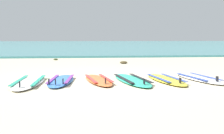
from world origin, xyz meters
name	(u,v)px	position (x,y,z in m)	size (l,w,h in m)	color
ground_plane	(99,79)	(0.00, 0.00, 0.00)	(80.00, 80.00, 0.00)	#C1B599
sea	(84,44)	(0.00, 37.56, 0.05)	(80.00, 60.00, 0.10)	teal
surfboard_0	(29,82)	(-1.55, -0.51, 0.04)	(0.63, 2.32, 0.18)	white
surfboard_1	(61,80)	(-0.86, -0.37, 0.04)	(0.67, 2.09, 0.18)	#3875CC
surfboard_2	(98,80)	(-0.03, -0.35, 0.04)	(0.75, 2.02, 0.18)	orange
surfboard_3	(132,80)	(0.73, -0.42, 0.04)	(0.82, 2.29, 0.18)	#2DB793
surfboard_4	(166,79)	(1.52, -0.43, 0.04)	(0.71, 2.10, 0.18)	yellow
surfboard_5	(198,78)	(2.35, -0.30, 0.04)	(0.77, 2.09, 0.18)	white
seaweed_clump_near_shoreline	(124,62)	(1.21, 4.22, 0.05)	(0.29, 0.23, 0.10)	#4C4228
seaweed_clump_mid_sand	(56,59)	(-1.54, 6.35, 0.03)	(0.20, 0.16, 0.07)	#384723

